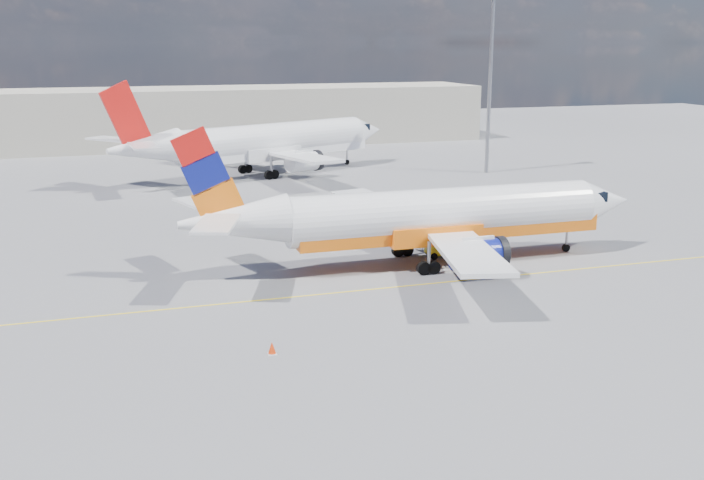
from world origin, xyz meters
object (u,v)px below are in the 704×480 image
object	(u,v)px
gse_tug	(443,245)
traffic_cone	(272,348)
main_jet	(429,217)
second_jet	(265,143)

from	to	relation	value
gse_tug	traffic_cone	bearing A→B (deg)	-132.25
main_jet	second_jet	distance (m)	38.70
second_jet	traffic_cone	size ratio (longest dim) A/B	57.94
main_jet	gse_tug	world-z (taller)	main_jet
main_jet	gse_tug	bearing A→B (deg)	38.65
gse_tug	traffic_cone	size ratio (longest dim) A/B	4.21
second_jet	traffic_cone	world-z (taller)	second_jet
main_jet	gse_tug	xyz separation A→B (m)	(1.72, 1.37, -2.38)
second_jet	traffic_cone	bearing A→B (deg)	-124.36
gse_tug	traffic_cone	world-z (taller)	gse_tug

